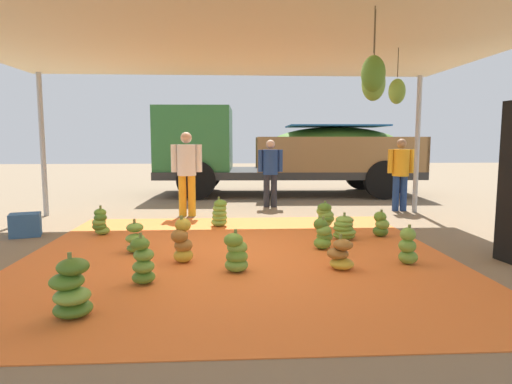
{
  "coord_description": "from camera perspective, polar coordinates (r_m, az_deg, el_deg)",
  "views": [
    {
      "loc": [
        -0.07,
        -5.7,
        1.52
      ],
      "look_at": [
        0.32,
        1.23,
        0.7
      ],
      "focal_mm": 30.93,
      "sensor_mm": 36.0,
      "label": 1
    }
  ],
  "objects": [
    {
      "name": "banana_bunch_0",
      "position": [
        6.85,
        11.33,
        -4.66
      ],
      "size": [
        0.45,
        0.46,
        0.42
      ],
      "color": "#60932D",
      "rests_on": "tarp_orange"
    },
    {
      "name": "banana_bunch_5",
      "position": [
        4.15,
        -22.78,
        -11.66
      ],
      "size": [
        0.46,
        0.47,
        0.57
      ],
      "color": "#477523",
      "rests_on": "tarp_orange"
    },
    {
      "name": "banana_bunch_6",
      "position": [
        5.32,
        10.9,
        -8.03
      ],
      "size": [
        0.4,
        0.39,
        0.41
      ],
      "color": "gold",
      "rests_on": "tarp_orange"
    },
    {
      "name": "tarp_orange",
      "position": [
        5.9,
        -2.47,
        -8.16
      ],
      "size": [
        5.52,
        5.59,
        0.01
      ],
      "primitive_type": "cube",
      "color": "orange",
      "rests_on": "ground"
    },
    {
      "name": "banana_bunch_7",
      "position": [
        7.2,
        15.86,
        -4.12
      ],
      "size": [
        0.32,
        0.32,
        0.43
      ],
      "color": "#477523",
      "rests_on": "tarp_orange"
    },
    {
      "name": "tent_canopy",
      "position": [
        5.75,
        -2.3,
        19.58
      ],
      "size": [
        8.0,
        7.0,
        2.89
      ],
      "color": "#9EA0A5",
      "rests_on": "ground"
    },
    {
      "name": "banana_bunch_1",
      "position": [
        5.13,
        -2.59,
        -7.95
      ],
      "size": [
        0.37,
        0.38,
        0.49
      ],
      "color": "#6B9E38",
      "rests_on": "tarp_orange"
    },
    {
      "name": "cargo_truck_main",
      "position": [
        12.37,
        2.97,
        5.41
      ],
      "size": [
        7.17,
        2.73,
        2.4
      ],
      "color": "#2D2D2D",
      "rests_on": "ground"
    },
    {
      "name": "ground_plane",
      "position": [
        8.83,
        -2.75,
        -3.18
      ],
      "size": [
        40.0,
        40.0,
        0.0
      ],
      "primitive_type": "plane",
      "color": "#7F6B51"
    },
    {
      "name": "banana_bunch_4",
      "position": [
        7.77,
        8.88,
        -3.04
      ],
      "size": [
        0.41,
        0.38,
        0.46
      ],
      "color": "#75A83D",
      "rests_on": "tarp_orange"
    },
    {
      "name": "banana_bunch_8",
      "position": [
        7.75,
        -4.73,
        -2.83
      ],
      "size": [
        0.37,
        0.39,
        0.53
      ],
      "color": "#75A83D",
      "rests_on": "tarp_orange"
    },
    {
      "name": "banana_bunch_9",
      "position": [
        5.56,
        -9.5,
        -6.39
      ],
      "size": [
        0.35,
        0.34,
        0.59
      ],
      "color": "gold",
      "rests_on": "tarp_orange"
    },
    {
      "name": "worker_2",
      "position": [
        9.97,
        1.87,
        3.12
      ],
      "size": [
        0.56,
        0.34,
        1.52
      ],
      "color": "#26262D",
      "rests_on": "ground"
    },
    {
      "name": "crate_0",
      "position": [
        7.89,
        -27.68,
        -3.79
      ],
      "size": [
        0.53,
        0.45,
        0.37
      ],
      "primitive_type": "cube",
      "rotation": [
        0.0,
        0.0,
        0.32
      ],
      "color": "#335B8E",
      "rests_on": "ground"
    },
    {
      "name": "worker_0",
      "position": [
        9.9,
        18.2,
        2.83
      ],
      "size": [
        0.57,
        0.35,
        1.55
      ],
      "color": "navy",
      "rests_on": "ground"
    },
    {
      "name": "banana_bunch_11",
      "position": [
        4.84,
        -14.43,
        -8.8
      ],
      "size": [
        0.33,
        0.33,
        0.55
      ],
      "color": "#518428",
      "rests_on": "tarp_orange"
    },
    {
      "name": "banana_bunch_10",
      "position": [
        7.47,
        -19.49,
        -3.76
      ],
      "size": [
        0.35,
        0.35,
        0.48
      ],
      "color": "#75A83D",
      "rests_on": "tarp_orange"
    },
    {
      "name": "banana_bunch_2",
      "position": [
        6.17,
        -15.27,
        -5.91
      ],
      "size": [
        0.35,
        0.38,
        0.46
      ],
      "color": "#518428",
      "rests_on": "tarp_orange"
    },
    {
      "name": "banana_bunch_3",
      "position": [
        5.73,
        19.04,
        -6.76
      ],
      "size": [
        0.28,
        0.28,
        0.49
      ],
      "color": "#6B9E38",
      "rests_on": "tarp_orange"
    },
    {
      "name": "worker_1",
      "position": [
        8.87,
        -8.96,
        3.16
      ],
      "size": [
        0.61,
        0.38,
        1.68
      ],
      "color": "orange",
      "rests_on": "ground"
    },
    {
      "name": "banana_bunch_12",
      "position": [
        6.24,
        8.65,
        -5.48
      ],
      "size": [
        0.31,
        0.31,
        0.46
      ],
      "color": "#60932D",
      "rests_on": "tarp_orange"
    }
  ]
}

